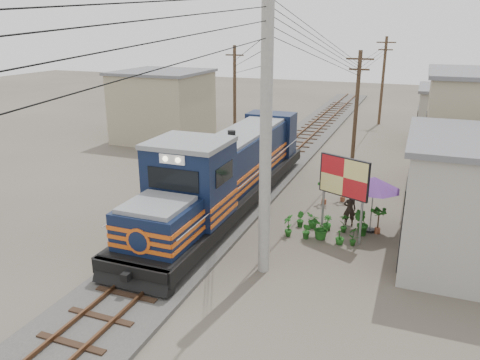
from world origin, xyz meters
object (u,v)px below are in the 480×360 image
at_px(market_umbrella, 374,184).
at_px(vendor, 350,209).
at_px(billboard, 344,179).
at_px(locomotive, 227,174).

xyz_separation_m(market_umbrella, vendor, (-0.95, 0.36, -1.41)).
xyz_separation_m(billboard, market_umbrella, (1.09, 1.09, -0.39)).
distance_m(billboard, vendor, 2.32).
relative_size(locomotive, market_umbrella, 5.55).
height_order(market_umbrella, vendor, market_umbrella).
bearing_deg(locomotive, billboard, -13.16).
bearing_deg(billboard, market_umbrella, 69.26).
distance_m(market_umbrella, vendor, 1.73).
bearing_deg(locomotive, market_umbrella, -1.82).
relative_size(locomotive, billboard, 4.73).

